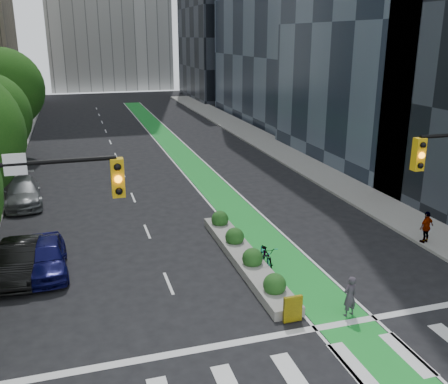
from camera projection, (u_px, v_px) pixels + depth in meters
ground at (281, 358)px, 15.93m from camera, size 160.00×160.00×0.00m
sidewalk_right at (294, 157)px, 41.99m from camera, size 3.60×90.00×0.15m
bike_lane_paint at (179, 152)px, 44.15m from camera, size 2.20×70.00×0.01m
building_dark_end at (232, 8)px, 79.33m from camera, size 14.00×18.00×28.00m
tree_far at (3, 89)px, 40.40m from camera, size 6.60×6.60×9.00m
median_planter at (245, 254)px, 22.58m from camera, size 1.20×10.26×1.10m
bicycle at (266, 255)px, 22.14m from camera, size 1.00×2.10×1.06m
cyclist at (350, 296)px, 18.13m from camera, size 0.65×0.50×1.58m
parked_car_left_near at (46, 257)px, 21.48m from camera, size 1.92×4.41×1.48m
parked_car_left_mid at (19, 260)px, 21.17m from camera, size 1.84×4.48×1.44m
parked_car_left_far at (22, 192)px, 30.29m from camera, size 2.67×5.38×1.50m
pedestrian_far at (426, 227)px, 24.24m from camera, size 1.01×0.63×1.60m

